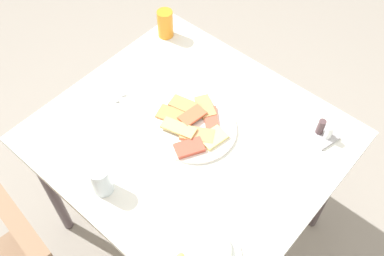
{
  "coord_description": "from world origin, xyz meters",
  "views": [
    {
      "loc": [
        -0.62,
        0.69,
        2.01
      ],
      "look_at": [
        0.0,
        -0.01,
        0.76
      ],
      "focal_mm": 41.59,
      "sensor_mm": 36.0,
      "label": 1
    }
  ],
  "objects": [
    {
      "name": "paper_napkin",
      "position": [
        0.39,
        0.02,
        0.74
      ],
      "size": [
        0.19,
        0.19,
        0.0
      ],
      "primitive_type": "cube",
      "rotation": [
        0.0,
        0.0,
        -0.29
      ],
      "color": "white",
      "rests_on": "dining_table"
    },
    {
      "name": "drinking_glass",
      "position": [
        0.07,
        0.35,
        0.79
      ],
      "size": [
        0.07,
        0.07,
        0.12
      ],
      "primitive_type": "cylinder",
      "color": "silver",
      "rests_on": "dining_table"
    },
    {
      "name": "salad_plate_greens",
      "position": [
        -0.33,
        0.3,
        0.75
      ],
      "size": [
        0.2,
        0.2,
        0.04
      ],
      "color": "white",
      "rests_on": "dining_table"
    },
    {
      "name": "dining_table",
      "position": [
        0.0,
        0.0,
        0.65
      ],
      "size": [
        1.0,
        0.91,
        0.73
      ],
      "color": "white",
      "rests_on": "ground_plane"
    },
    {
      "name": "condiment_caddy",
      "position": [
        -0.36,
        -0.31,
        0.76
      ],
      "size": [
        0.11,
        0.11,
        0.07
      ],
      "color": "#B2B2B7",
      "rests_on": "dining_table"
    },
    {
      "name": "ground_plane",
      "position": [
        0.0,
        0.0,
        0.0
      ],
      "size": [
        6.0,
        6.0,
        0.0
      ],
      "primitive_type": "plane",
      "color": "gray"
    },
    {
      "name": "fork",
      "position": [
        0.39,
        -0.0,
        0.74
      ],
      "size": [
        0.16,
        0.07,
        0.0
      ],
      "primitive_type": "cube",
      "rotation": [
        0.0,
        0.0,
        -0.36
      ],
      "color": "silver",
      "rests_on": "paper_napkin"
    },
    {
      "name": "pide_platter",
      "position": [
        0.01,
        -0.03,
        0.75
      ],
      "size": [
        0.31,
        0.3,
        0.03
      ],
      "color": "white",
      "rests_on": "dining_table"
    },
    {
      "name": "soda_can",
      "position": [
        0.43,
        -0.33,
        0.79
      ],
      "size": [
        0.09,
        0.09,
        0.12
      ],
      "primitive_type": "cylinder",
      "rotation": [
        0.0,
        0.0,
        3.77
      ],
      "color": "orange",
      "rests_on": "dining_table"
    },
    {
      "name": "spoon",
      "position": [
        0.39,
        0.04,
        0.74
      ],
      "size": [
        0.16,
        0.07,
        0.0
      ],
      "primitive_type": "cube",
      "rotation": [
        0.0,
        0.0,
        -0.36
      ],
      "color": "silver",
      "rests_on": "paper_napkin"
    }
  ]
}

